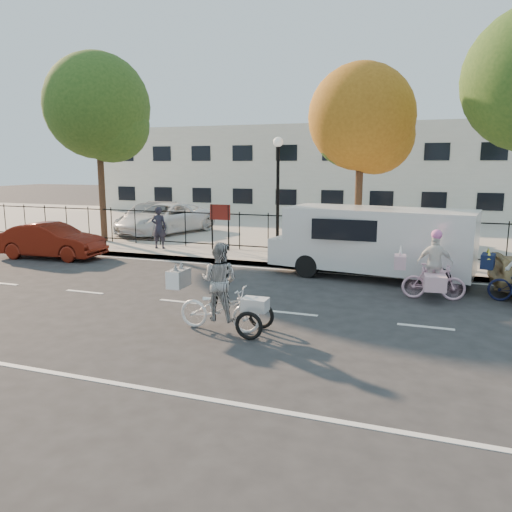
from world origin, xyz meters
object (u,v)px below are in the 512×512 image
at_px(unicorn_bike, 433,274).
at_px(white_van, 374,240).
at_px(zebra_trike, 220,297).
at_px(lot_car_a, 147,217).
at_px(lot_car_c, 311,225).
at_px(lot_car_b, 165,218).
at_px(lamppost, 278,175).
at_px(pedestrian, 159,228).
at_px(lot_car_d, 437,231).
at_px(red_sedan, 51,241).

height_order(unicorn_bike, white_van, white_van).
xyz_separation_m(zebra_trike, lot_car_a, (-9.49, 12.47, 0.10)).
distance_m(unicorn_bike, lot_car_a, 16.08).
bearing_deg(lot_car_c, zebra_trike, -98.66).
bearing_deg(lot_car_b, lamppost, -11.77).
bearing_deg(lot_car_b, zebra_trike, -40.23).
xyz_separation_m(unicorn_bike, pedestrian, (-10.42, 3.90, 0.31)).
bearing_deg(lot_car_d, white_van, -114.29).
xyz_separation_m(zebra_trike, unicorn_bike, (4.25, 4.12, -0.05)).
height_order(lamppost, lot_car_a, lamppost).
distance_m(unicorn_bike, red_sedan, 13.64).
xyz_separation_m(white_van, lot_car_c, (-3.42, 6.02, -0.37)).
bearing_deg(red_sedan, pedestrian, -55.64).
bearing_deg(lot_car_d, pedestrian, -166.46).
xyz_separation_m(unicorn_bike, white_van, (-1.75, 2.06, 0.51)).
xyz_separation_m(white_van, red_sedan, (-11.82, -0.68, -0.54)).
xyz_separation_m(lamppost, lot_car_a, (-8.15, 3.99, -2.27)).
relative_size(unicorn_bike, lot_car_a, 0.39).
distance_m(lamppost, zebra_trike, 8.91).
bearing_deg(zebra_trike, lot_car_c, 4.04).
distance_m(pedestrian, lot_car_c, 6.72).
bearing_deg(unicorn_bike, lot_car_a, 53.82).
bearing_deg(white_van, zebra_trike, -103.67).
bearing_deg(zebra_trike, lot_car_b, 33.98).
bearing_deg(lot_car_d, lot_car_a, 170.99).
distance_m(lamppost, white_van, 4.87).
relative_size(pedestrian, lot_car_b, 0.32).
bearing_deg(lot_car_c, unicorn_bike, -70.38).
relative_size(lot_car_a, lot_car_c, 1.15).
bearing_deg(unicorn_bike, lot_car_d, -5.55).
relative_size(white_van, lot_car_b, 1.20).
xyz_separation_m(lamppost, lot_car_c, (0.43, 3.72, -2.28)).
bearing_deg(lamppost, zebra_trike, -81.01).
bearing_deg(zebra_trike, lot_car_a, 37.02).
xyz_separation_m(lot_car_a, lot_car_b, (1.32, -0.46, 0.04)).
height_order(red_sedan, pedestrian, pedestrian).
bearing_deg(zebra_trike, lamppost, 8.74).
bearing_deg(lamppost, lot_car_c, 83.48).
height_order(zebra_trike, lot_car_d, zebra_trike).
height_order(white_van, lot_car_c, white_van).
xyz_separation_m(pedestrian, lot_car_b, (-2.00, 3.99, -0.11)).
relative_size(zebra_trike, lot_car_c, 0.54).
bearing_deg(white_van, lot_car_c, 127.94).
relative_size(unicorn_bike, red_sedan, 0.46).
height_order(zebra_trike, unicorn_bike, zebra_trike).
xyz_separation_m(white_van, lot_car_b, (-10.67, 5.82, -0.31)).
bearing_deg(lot_car_b, lot_car_d, 14.37).
height_order(unicorn_bike, pedestrian, unicorn_bike).
distance_m(red_sedan, lot_car_c, 10.75).
bearing_deg(lot_car_c, pedestrian, -154.37).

